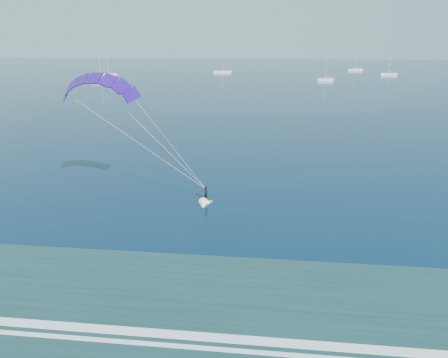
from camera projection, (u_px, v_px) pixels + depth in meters
name	position (u px, v px, depth m)	size (l,w,h in m)	color
kitesurfer_rig	(153.00, 137.00, 39.06)	(14.79, 7.55, 15.05)	#C2CC18
sailboat_0	(101.00, 81.00, 175.76)	(8.89, 2.40, 12.06)	silver
sailboat_1	(108.00, 74.00, 212.38)	(9.54, 2.40, 12.98)	silver
sailboat_2	(222.00, 72.00, 233.72)	(10.15, 2.40, 13.48)	silver
sailboat_3	(325.00, 79.00, 183.41)	(6.82, 2.40, 9.73)	silver
sailboat_4	(355.00, 70.00, 251.22)	(8.85, 2.40, 12.02)	silver
sailboat_5	(388.00, 74.00, 215.62)	(8.49, 2.40, 11.62)	silver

